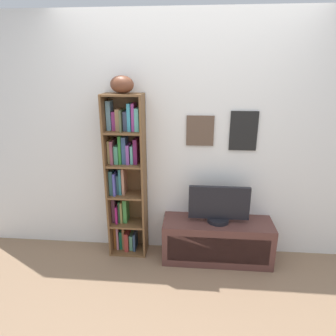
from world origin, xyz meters
The scene contains 6 objects.
ground centered at (0.00, 0.00, -0.02)m, with size 5.20×5.20×0.04m, color #86684E.
back_wall centered at (0.00, 1.13, 1.22)m, with size 4.80×0.08×2.44m.
bookshelf centered at (-0.61, 1.00, 0.86)m, with size 0.39×0.25×1.69m.
football centered at (-0.59, 0.97, 1.78)m, with size 0.26×0.16×0.16m, color brown.
tv_stand centered at (0.35, 0.91, 0.22)m, with size 1.11×0.37×0.44m.
television centered at (0.35, 0.91, 0.62)m, with size 0.60×0.22×0.38m.
Camera 1 is at (0.08, -1.82, 1.91)m, focal length 31.87 mm.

